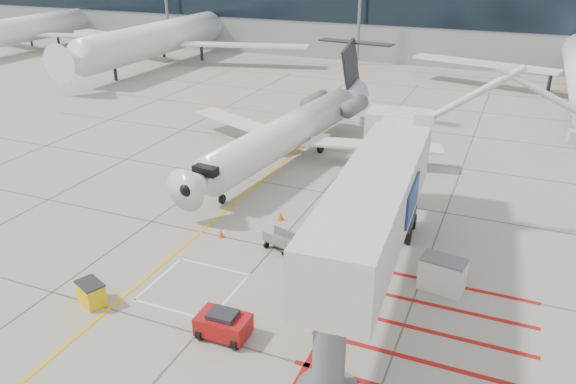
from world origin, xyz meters
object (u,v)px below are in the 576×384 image
at_px(regional_jet, 274,121).
at_px(jet_bridge, 373,216).
at_px(pushback_tug, 223,324).
at_px(spill_bin, 91,293).

bearing_deg(regional_jet, jet_bridge, -44.11).
relative_size(regional_jet, jet_bridge, 1.38).
xyz_separation_m(jet_bridge, pushback_tug, (-4.76, -5.46, -3.44)).
relative_size(jet_bridge, spill_bin, 15.64).
relative_size(regional_jet, spill_bin, 21.64).
xyz_separation_m(regional_jet, spill_bin, (-0.98, -18.45, -3.13)).
height_order(regional_jet, pushback_tug, regional_jet).
bearing_deg(pushback_tug, regional_jet, 106.80).
distance_m(pushback_tug, spill_bin, 6.72).
bearing_deg(pushback_tug, spill_bin, -178.33).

